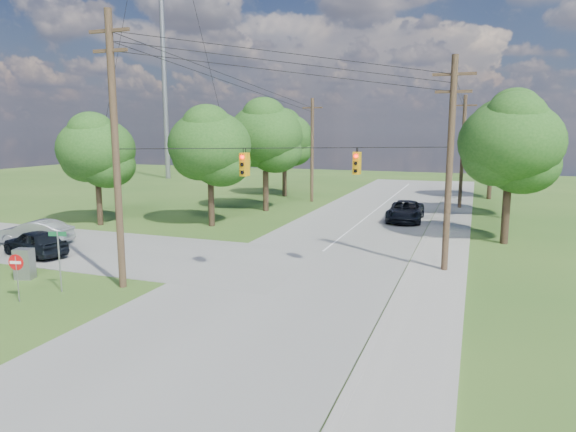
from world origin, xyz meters
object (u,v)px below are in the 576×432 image
at_px(control_cabinet, 24,264).
at_px(do_not_enter_sign, 16,267).
at_px(car_main_north, 405,211).
at_px(pole_ne, 450,162).
at_px(car_cross_silver, 35,232).
at_px(pole_north_e, 463,151).
at_px(pole_sw, 115,148).
at_px(car_cross_dark, 35,243).
at_px(pole_north_w, 312,149).

distance_m(control_cabinet, do_not_enter_sign, 3.67).
xyz_separation_m(car_main_north, do_not_enter_sign, (-12.50, -24.62, 0.68)).
xyz_separation_m(car_main_north, control_cabinet, (-14.96, -22.00, -0.07)).
xyz_separation_m(pole_ne, car_cross_silver, (-24.12, -2.31, -4.69)).
bearing_deg(control_cabinet, pole_north_e, 41.94).
distance_m(pole_sw, car_cross_dark, 10.31).
height_order(pole_sw, car_main_north, pole_sw).
relative_size(pole_north_w, car_main_north, 1.79).
relative_size(pole_north_e, control_cabinet, 6.84).
relative_size(control_cabinet, do_not_enter_sign, 0.73).
xyz_separation_m(pole_ne, pole_north_e, (-0.00, 22.00, -0.34)).
height_order(car_cross_silver, control_cabinet, car_cross_silver).
bearing_deg(car_cross_dark, car_cross_silver, -118.34).
xyz_separation_m(pole_ne, do_not_enter_sign, (-16.23, -10.76, -3.98)).
bearing_deg(car_main_north, pole_north_e, 63.45).
bearing_deg(pole_ne, car_cross_silver, -174.52).
bearing_deg(car_main_north, do_not_enter_sign, -118.85).
bearing_deg(pole_sw, do_not_enter_sign, -130.77).
bearing_deg(car_main_north, pole_sw, -116.41).
distance_m(car_cross_dark, car_cross_silver, 3.31).
bearing_deg(car_main_north, car_cross_dark, -136.22).
height_order(pole_ne, pole_north_e, pole_ne).
distance_m(pole_sw, pole_ne, 15.51).
bearing_deg(pole_ne, pole_north_w, 122.29).
distance_m(pole_north_e, control_cabinet, 35.75).
xyz_separation_m(pole_ne, car_cross_dark, (-21.72, -4.59, -4.68)).
height_order(pole_sw, pole_north_w, pole_sw).
height_order(pole_north_e, pole_north_w, same).
bearing_deg(car_cross_dark, pole_ne, 117.03).
bearing_deg(do_not_enter_sign, pole_sw, 38.16).
bearing_deg(car_cross_dark, pole_sw, 84.98).
bearing_deg(car_cross_dark, pole_north_w, 178.71).
relative_size(pole_ne, pole_north_w, 1.05).
bearing_deg(pole_ne, pole_north_e, 90.00).
bearing_deg(control_cabinet, do_not_enter_sign, -62.97).
distance_m(car_cross_silver, control_cabinet, 7.97).
height_order(pole_sw, car_cross_dark, pole_sw).
bearing_deg(do_not_enter_sign, pole_ne, 22.49).
distance_m(pole_sw, control_cabinet, 7.58).
bearing_deg(car_main_north, car_cross_silver, -143.52).
bearing_deg(car_cross_dark, do_not_enter_sign, 56.75).
distance_m(pole_north_e, car_main_north, 9.95).
bearing_deg(pole_north_e, car_cross_silver, -134.77).
relative_size(car_cross_silver, car_main_north, 0.81).
height_order(pole_north_e, control_cabinet, pole_north_e).
bearing_deg(control_cabinet, car_cross_silver, 116.66).
bearing_deg(pole_north_e, pole_sw, -114.52).
xyz_separation_m(car_cross_dark, control_cabinet, (3.03, -3.56, -0.05)).
height_order(pole_north_e, car_main_north, pole_north_e).
xyz_separation_m(pole_sw, pole_ne, (13.50, 7.60, -0.76)).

